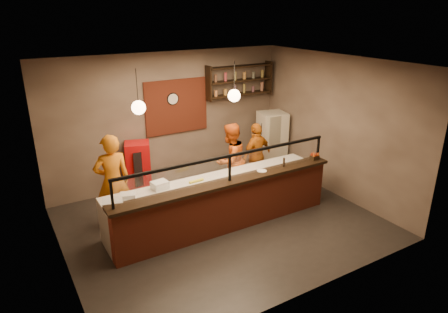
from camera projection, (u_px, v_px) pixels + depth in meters
floor at (222, 223)px, 8.16m from camera, size 6.00×6.00×0.00m
ceiling at (221, 64)px, 7.04m from camera, size 6.00×6.00×0.00m
wall_back at (169, 119)px, 9.61m from camera, size 6.00×0.00×6.00m
wall_left at (54, 182)px, 6.16m from camera, size 0.00×5.00×5.00m
wall_right at (336, 127)px, 9.03m from camera, size 0.00×5.00×5.00m
wall_front at (312, 200)px, 5.58m from camera, size 6.00×0.00×6.00m
brick_patch at (177, 107)px, 9.58m from camera, size 1.60×0.04×1.30m
service_counter at (229, 207)px, 7.74m from camera, size 4.60×0.25×1.00m
counter_ledge at (230, 182)px, 7.55m from camera, size 4.70×0.37×0.06m
worktop_cabinet at (217, 200)px, 8.17m from camera, size 4.60×0.75×0.85m
worktop at (217, 180)px, 8.01m from camera, size 4.60×0.75×0.05m
sneeze_guard at (230, 165)px, 7.44m from camera, size 4.50×0.05×0.52m
wall_shelving at (240, 80)px, 10.09m from camera, size 1.84×0.28×0.85m
wall_clock at (173, 99)px, 9.45m from camera, size 0.30×0.04×0.30m
pendant_left at (139, 107)px, 6.71m from camera, size 0.24×0.24×0.77m
pendant_right at (234, 96)px, 7.62m from camera, size 0.24×0.24×0.77m
cook_left at (113, 181)px, 7.76m from camera, size 0.72×0.50×1.91m
cook_mid at (230, 161)px, 9.06m from camera, size 1.01×0.90×1.73m
cook_right at (256, 155)px, 9.60m from camera, size 1.00×0.60×1.59m
fridge at (271, 142)px, 10.58m from camera, size 0.77×0.74×1.59m
red_cooler at (139, 169)px, 9.21m from camera, size 0.68×0.65×1.27m
pizza_dough at (244, 175)px, 8.17m from camera, size 0.71×0.71×0.01m
prep_tub_a at (128, 197)px, 7.10m from camera, size 0.32×0.29×0.13m
prep_tub_b at (160, 185)px, 7.55m from camera, size 0.32×0.27×0.15m
prep_tub_c at (113, 205)px, 6.78m from camera, size 0.39×0.34×0.17m
rolling_pin at (196, 181)px, 7.86m from camera, size 0.31×0.06×0.05m
condiment_caddy at (315, 157)px, 8.57m from camera, size 0.17×0.13×0.09m
pepper_mill at (284, 162)px, 8.18m from camera, size 0.05×0.05×0.19m
small_plate at (262, 171)px, 7.97m from camera, size 0.26×0.26×0.01m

